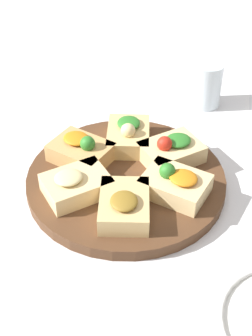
% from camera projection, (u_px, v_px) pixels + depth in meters
% --- Properties ---
extents(ground_plane, '(3.00, 3.00, 0.00)m').
position_uv_depth(ground_plane, '(126.00, 185.00, 0.80)').
color(ground_plane, white).
extents(serving_board, '(0.33, 0.33, 0.02)m').
position_uv_depth(serving_board, '(126.00, 180.00, 0.79)').
color(serving_board, '#51331E').
rests_on(serving_board, ground_plane).
extents(focaccia_slice_0, '(0.08, 0.10, 0.05)m').
position_uv_depth(focaccia_slice_0, '(83.00, 149.00, 0.81)').
color(focaccia_slice_0, tan).
rests_on(focaccia_slice_0, serving_board).
extents(focaccia_slice_1, '(0.12, 0.12, 0.04)m').
position_uv_depth(focaccia_slice_1, '(76.00, 185.00, 0.74)').
color(focaccia_slice_1, '#E5C689').
rests_on(focaccia_slice_1, serving_board).
extents(focaccia_slice_2, '(0.12, 0.11, 0.04)m').
position_uv_depth(focaccia_slice_2, '(124.00, 205.00, 0.70)').
color(focaccia_slice_2, '#DBB775').
rests_on(focaccia_slice_2, serving_board).
extents(focaccia_slice_3, '(0.08, 0.10, 0.05)m').
position_uv_depth(focaccia_slice_3, '(175.00, 184.00, 0.74)').
color(focaccia_slice_3, '#E5C689').
rests_on(focaccia_slice_3, serving_board).
extents(focaccia_slice_4, '(0.12, 0.12, 0.05)m').
position_uv_depth(focaccia_slice_4, '(171.00, 151.00, 0.81)').
color(focaccia_slice_4, '#E5C689').
rests_on(focaccia_slice_4, serving_board).
extents(focaccia_slice_5, '(0.12, 0.11, 0.05)m').
position_uv_depth(focaccia_slice_5, '(128.00, 135.00, 0.84)').
color(focaccia_slice_5, '#DBB775').
rests_on(focaccia_slice_5, serving_board).
extents(water_glass, '(0.06, 0.06, 0.09)m').
position_uv_depth(water_glass, '(206.00, 85.00, 0.97)').
color(water_glass, silver).
rests_on(water_glass, ground_plane).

